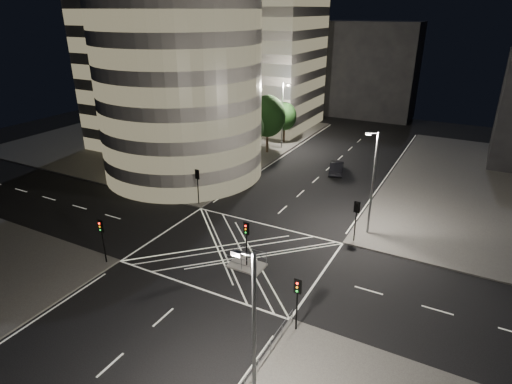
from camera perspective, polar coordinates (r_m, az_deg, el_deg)
The scene contains 24 objects.
ground at distance 38.73m, azimuth -2.75°, elevation -8.01°, with size 120.00×120.00×0.00m, color black.
sidewalk_far_left at distance 74.80m, azimuth -11.36°, elevation 7.26°, with size 42.00×42.00×0.15m, color #494744.
central_island at distance 36.74m, azimuth -1.24°, elevation -9.76°, with size 3.00×2.00×0.15m, color slate.
office_tower_curved at distance 60.90m, azimuth -11.07°, elevation 15.82°, with size 30.00×29.00×27.20m.
office_block_rear at distance 80.99m, azimuth -1.00°, elevation 16.90°, with size 24.00×16.00×22.00m, color gray.
building_far_end at distance 89.54m, azimuth 14.81°, elevation 15.39°, with size 18.00×8.00×18.00m, color black.
tree_a at distance 49.01m, azimuth -8.04°, elevation 4.50°, with size 4.95×4.95×7.22m.
tree_b at distance 53.60m, azimuth -4.30°, elevation 6.75°, with size 4.19×4.19×7.20m.
tree_c at distance 58.48m, azimuth -1.15°, elevation 8.50°, with size 4.45×4.45×7.64m.
tree_d at distance 63.52m, azimuth 1.54°, elevation 10.07°, with size 5.33×5.33×8.54m.
tree_e at distance 69.08m, azimuth 3.81°, elevation 10.03°, with size 3.88×3.88×6.46m.
traffic_signal_fl at distance 46.94m, azimuth -7.81°, elevation 1.57°, with size 0.55×0.22×4.00m.
traffic_signal_nl at distance 37.88m, azimuth -19.85°, elevation -5.21°, with size 0.55×0.22×4.00m.
traffic_signal_fr at distance 39.95m, azimuth 13.23°, elevation -2.87°, with size 0.55×0.22×4.00m.
traffic_signal_nr at distance 28.76m, azimuth 5.54°, elevation -13.52°, with size 0.55×0.22×4.00m.
traffic_signal_island at distance 35.27m, azimuth -1.28°, elevation -5.88°, with size 0.55×0.22×4.00m.
street_lamp_left_near at distance 50.46m, azimuth -5.12°, elevation 6.40°, with size 1.25×0.25×10.00m.
street_lamp_left_far at distance 65.72m, azimuth 3.58°, elevation 10.41°, with size 1.25×0.25×10.00m.
street_lamp_right_far at distance 40.76m, azimuth 15.27°, elevation 1.49°, with size 1.25×0.25×10.00m.
street_lamp_right_near at distance 21.82m, azimuth -0.40°, elevation -18.52°, with size 1.25×0.25×10.00m.
railing_near_right at distance 26.75m, azimuth -0.63°, elevation -23.17°, with size 0.06×11.70×1.10m, color slate.
railing_island_south at distance 35.74m, azimuth -1.97°, elevation -9.60°, with size 2.80×0.06×1.10m, color slate.
railing_island_north at distance 37.07m, azimuth -0.56°, elevation -8.28°, with size 2.80×0.06×1.10m, color slate.
sedan at distance 57.57m, azimuth 10.69°, elevation 3.25°, with size 1.69×4.86×1.60m, color black.
Camera 1 is at (17.26, -28.27, 20.07)m, focal length 30.00 mm.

